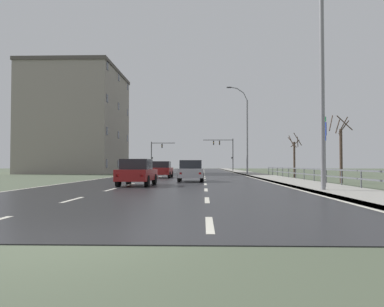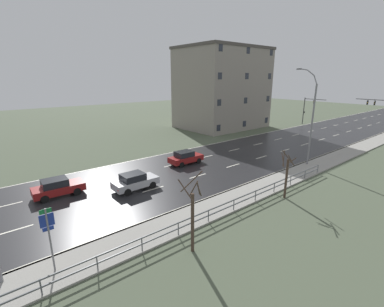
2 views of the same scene
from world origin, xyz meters
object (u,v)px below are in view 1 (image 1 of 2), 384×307
car_distant (162,169)px  street_lamp_midground (246,132)px  car_near_left (191,171)px  traffic_signal_right (225,149)px  street_lamp_foreground (318,75)px  traffic_signal_left (156,152)px  brick_building (78,122)px  car_far_right (137,172)px  highway_sign (325,143)px

car_distant → street_lamp_midground: bearing=50.4°
car_near_left → traffic_signal_right: bearing=82.3°
street_lamp_foreground → traffic_signal_right: 56.66m
traffic_signal_left → street_lamp_foreground: bearing=-75.7°
car_distant → brick_building: 27.07m
brick_building → traffic_signal_right: bearing=35.1°
traffic_signal_left → car_far_right: size_ratio=1.38×
street_lamp_midground → brick_building: (-24.36, 10.43, 2.49)m
traffic_signal_left → car_near_left: traffic_signal_left is taller
traffic_signal_right → brick_building: size_ratio=0.38×
highway_sign → traffic_signal_right: traffic_signal_right is taller
street_lamp_foreground → highway_sign: size_ratio=2.95×
brick_building → car_far_right: bearing=-66.6°
traffic_signal_right → car_distant: bearing=-102.3°
highway_sign → brick_building: bearing=123.7°
highway_sign → car_far_right: bearing=165.2°
street_lamp_foreground → car_near_left: street_lamp_foreground is taller
car_far_right → street_lamp_foreground: bearing=-26.6°
highway_sign → traffic_signal_right: bearing=92.0°
street_lamp_midground → car_near_left: (-6.16, -19.06, -4.53)m
traffic_signal_right → traffic_signal_left: traffic_signal_right is taller
traffic_signal_left → car_far_right: (5.37, -51.73, -2.97)m
highway_sign → street_lamp_foreground: bearing=-113.4°
traffic_signal_left → brick_building: 19.60m
street_lamp_foreground → car_distant: (-9.14, 18.95, -4.49)m
car_near_left → brick_building: 35.36m
traffic_signal_right → car_far_right: traffic_signal_right is taller
highway_sign → car_near_left: size_ratio=0.89×
car_distant → car_near_left: (3.01, -8.21, 0.00)m
car_far_right → car_near_left: size_ratio=1.00×
highway_sign → traffic_signal_right: 54.44m
brick_building → car_distant: bearing=-54.5°
street_lamp_midground → car_distant: size_ratio=2.65×
car_distant → highway_sign: bearing=-58.2°
street_lamp_foreground → highway_sign: (0.99, 2.28, -2.93)m
traffic_signal_left → street_lamp_midground: bearing=-61.7°
street_lamp_foreground → traffic_signal_left: bearing=104.3°
traffic_signal_left → car_distant: 38.21m
highway_sign → street_lamp_midground: bearing=92.0°
street_lamp_foreground → street_lamp_midground: 29.80m
car_distant → car_near_left: 8.74m
street_lamp_midground → highway_sign: size_ratio=2.96×
highway_sign → car_distant: (-10.13, 16.67, -1.56)m
street_lamp_foreground → street_lamp_midground: (0.03, 29.80, 0.04)m
street_lamp_midground → traffic_signal_right: 26.88m
car_far_right → car_distant: same height
traffic_signal_left → brick_building: size_ratio=0.35×
street_lamp_foreground → traffic_signal_left: size_ratio=1.90×
car_distant → brick_building: (-15.19, 21.28, 7.02)m
car_far_right → highway_sign: bearing=-12.9°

